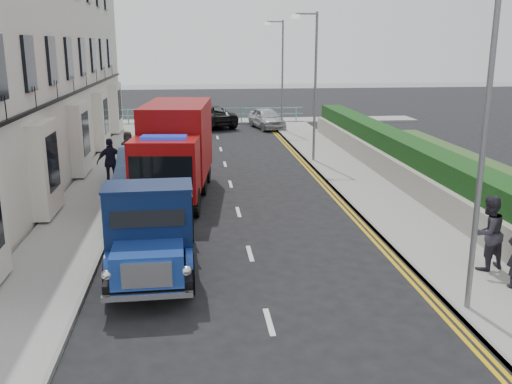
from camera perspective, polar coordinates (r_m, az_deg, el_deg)
name	(u,v)px	position (r m, az deg, el deg)	size (l,w,h in m)	color
ground	(258,283)	(13.94, 0.22, -9.09)	(120.00, 120.00, 0.00)	black
pavement_west	(97,192)	(22.69, -15.61, -0.05)	(2.40, 38.00, 0.12)	gray
pavement_east	(363,185)	(23.37, 10.68, 0.67)	(2.60, 38.00, 0.12)	gray
promenade	(213,121)	(42.07, -4.31, 7.06)	(30.00, 2.50, 0.12)	gray
sea_plane	(204,89)	(72.90, -5.23, 10.21)	(120.00, 120.00, 0.00)	slate
garden_east	(410,164)	(23.81, 15.18, 2.74)	(1.45, 28.00, 1.75)	#B2AD9E
seafront_railing	(213,116)	(41.21, -4.28, 7.63)	(13.00, 0.08, 1.11)	#59B2A5
lamp_near	(479,128)	(12.18, 21.43, 6.02)	(1.23, 0.18, 7.00)	slate
lamp_mid	(313,79)	(27.31, 5.71, 11.22)	(1.23, 0.18, 7.00)	slate
lamp_far	(281,69)	(37.14, 2.47, 12.18)	(1.23, 0.18, 7.00)	slate
bedford_lorry	(151,238)	(13.89, -10.51, -4.51)	(2.16, 5.17, 2.41)	black
red_lorry	(175,148)	(21.37, -8.07, 4.33)	(2.90, 6.76, 3.44)	black
parked_car_front	(127,205)	(18.47, -12.75, -1.30)	(1.52, 3.79, 1.29)	black
parked_car_mid	(140,168)	(23.16, -11.50, 2.36)	(1.68, 4.81, 1.58)	#4C70A3
parked_car_rear	(169,154)	(26.74, -8.67, 3.74)	(1.73, 4.25, 1.23)	silver
seafront_car_left	(207,116)	(39.73, -4.96, 7.59)	(2.46, 5.34, 1.48)	black
seafront_car_right	(267,118)	(38.81, 1.08, 7.38)	(1.62, 4.02, 1.37)	#BABABF
pedestrian_east_far	(488,233)	(15.26, 22.18, -3.79)	(0.92, 0.72, 1.90)	#312E38
pedestrian_west_near	(111,162)	(23.24, -14.30, 2.93)	(1.11, 0.46, 1.89)	black
pedestrian_west_far	(128,150)	(26.35, -12.66, 4.14)	(0.82, 0.53, 1.68)	#393029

